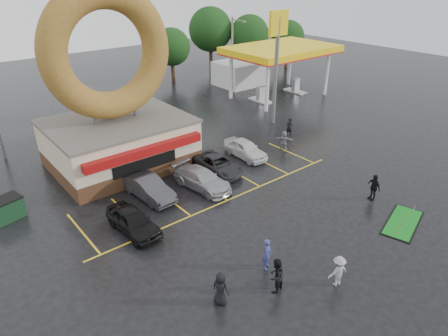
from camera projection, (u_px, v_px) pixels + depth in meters
ground at (263, 223)px, 24.52m from camera, size 120.00×120.00×0.00m
donut_shop at (115, 110)px, 29.79m from camera, size 10.20×8.70×13.50m
gas_station at (263, 61)px, 48.56m from camera, size 12.30×13.65×5.90m
shell_sign at (277, 47)px, 36.78m from camera, size 2.20×0.36×10.60m
streetlight_mid at (146, 72)px, 39.07m from camera, size 0.40×2.21×9.00m
streetlight_right at (233, 55)px, 46.50m from camera, size 0.40×2.21×9.00m
tree_far_a at (249, 35)px, 57.53m from camera, size 5.60×5.60×8.00m
tree_far_b at (288, 37)px, 59.81m from camera, size 4.90×4.90×7.00m
tree_far_c at (210, 29)px, 57.75m from camera, size 6.30×6.30×9.00m
tree_far_d at (172, 47)px, 52.47m from camera, size 4.90×4.90×7.00m
car_black at (133, 221)px, 23.41m from camera, size 1.98×4.35×1.45m
car_dgrey at (148, 188)px, 26.91m from camera, size 1.98×4.63×1.49m
car_silver at (202, 179)px, 28.08m from camera, size 2.57×4.98×1.38m
car_grey at (218, 164)px, 30.30m from camera, size 2.15×4.58×1.27m
car_white at (245, 149)px, 32.65m from camera, size 1.80×4.27×1.44m
person_blue at (267, 254)px, 20.50m from camera, size 0.77×0.70×1.78m
person_blackjkt at (276, 276)px, 19.01m from camera, size 1.06×0.92×1.86m
person_hoodie at (338, 271)px, 19.42m from camera, size 1.21×0.88×1.68m
person_bystander at (220, 289)px, 18.33m from camera, size 0.82×0.99×1.74m
person_cameraman at (374, 187)px, 26.62m from camera, size 0.70×1.16×1.84m
person_walker_near at (284, 140)px, 33.97m from camera, size 1.30×1.50×1.64m
person_walker_far at (289, 127)px, 36.72m from camera, size 0.71×0.56×1.71m
dumpster at (6, 209)px, 24.67m from camera, size 2.03×1.60×1.30m
putting_green at (403, 222)px, 24.50m from camera, size 4.28×2.74×0.50m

